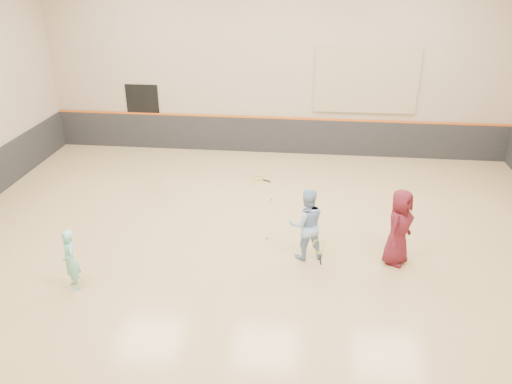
# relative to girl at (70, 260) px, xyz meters

# --- Properties ---
(room) EXTENTS (15.04, 12.04, 6.22)m
(room) POSITION_rel_girl_xyz_m (3.47, 2.04, 0.17)
(room) COLOR tan
(room) RESTS_ON ground
(wainscot_back) EXTENTS (14.90, 0.04, 1.20)m
(wainscot_back) POSITION_rel_girl_xyz_m (3.47, 8.01, -0.04)
(wainscot_back) COLOR #232326
(wainscot_back) RESTS_ON floor
(accent_stripe) EXTENTS (14.90, 0.03, 0.06)m
(accent_stripe) POSITION_rel_girl_xyz_m (3.47, 8.00, 0.58)
(accent_stripe) COLOR #D85914
(accent_stripe) RESTS_ON wall_back
(acoustic_panel) EXTENTS (3.20, 0.08, 2.00)m
(acoustic_panel) POSITION_rel_girl_xyz_m (6.27, 7.99, 1.86)
(acoustic_panel) COLOR tan
(acoustic_panel) RESTS_ON wall_back
(doorway) EXTENTS (1.10, 0.05, 2.20)m
(doorway) POSITION_rel_girl_xyz_m (-1.03, 8.02, 0.46)
(doorway) COLOR black
(doorway) RESTS_ON floor
(girl) EXTENTS (0.53, 0.56, 1.29)m
(girl) POSITION_rel_girl_xyz_m (0.00, 0.00, 0.00)
(girl) COLOR #7BD6C7
(girl) RESTS_ON floor
(instructor) EXTENTS (0.93, 0.80, 1.64)m
(instructor) POSITION_rel_girl_xyz_m (4.60, 1.64, 0.18)
(instructor) COLOR #8FB1DD
(instructor) RESTS_ON floor
(young_man) EXTENTS (0.90, 1.00, 1.71)m
(young_man) POSITION_rel_girl_xyz_m (6.55, 1.66, 0.21)
(young_man) COLOR #591521
(young_man) RESTS_ON floor
(held_racket) EXTENTS (0.33, 0.33, 0.59)m
(held_racket) POSITION_rel_girl_xyz_m (4.87, 1.20, -0.09)
(held_racket) COLOR #B3C12A
(held_racket) RESTS_ON instructor
(spare_racket) EXTENTS (0.75, 0.75, 0.06)m
(spare_racket) POSITION_rel_girl_xyz_m (3.10, 5.77, -0.62)
(spare_racket) COLOR #9EC02A
(spare_racket) RESTS_ON floor
(ball_under_racket) EXTENTS (0.07, 0.07, 0.07)m
(ball_under_racket) POSITION_rel_girl_xyz_m (3.70, 2.32, -0.61)
(ball_under_racket) COLOR #CEE836
(ball_under_racket) RESTS_ON floor
(ball_in_hand) EXTENTS (0.07, 0.07, 0.07)m
(ball_in_hand) POSITION_rel_girl_xyz_m (6.63, 1.56, 0.46)
(ball_in_hand) COLOR #D2E034
(ball_in_hand) RESTS_ON young_man
(ball_beside_spare) EXTENTS (0.07, 0.07, 0.07)m
(ball_beside_spare) POSITION_rel_girl_xyz_m (3.63, 4.36, -0.61)
(ball_beside_spare) COLOR gold
(ball_beside_spare) RESTS_ON floor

